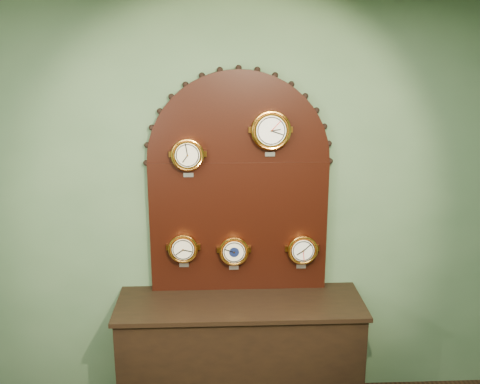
{
  "coord_description": "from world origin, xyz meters",
  "views": [
    {
      "loc": [
        -0.15,
        -1.15,
        2.52
      ],
      "look_at": [
        0.0,
        2.25,
        1.58
      ],
      "focal_mm": 41.89,
      "sensor_mm": 36.0,
      "label": 1
    }
  ],
  "objects_px": {
    "shop_counter": "(240,359)",
    "display_board": "(239,177)",
    "roman_clock": "(188,154)",
    "barometer": "(234,250)",
    "tide_clock": "(302,249)",
    "arabic_clock": "(271,130)",
    "hygrometer": "(183,248)"
  },
  "relations": [
    {
      "from": "shop_counter",
      "to": "display_board",
      "type": "relative_size",
      "value": 1.05
    },
    {
      "from": "display_board",
      "to": "hygrometer",
      "type": "relative_size",
      "value": 6.1
    },
    {
      "from": "display_board",
      "to": "tide_clock",
      "type": "height_order",
      "value": "display_board"
    },
    {
      "from": "hygrometer",
      "to": "barometer",
      "type": "distance_m",
      "value": 0.34
    },
    {
      "from": "hygrometer",
      "to": "barometer",
      "type": "relative_size",
      "value": 0.99
    },
    {
      "from": "shop_counter",
      "to": "barometer",
      "type": "bearing_deg",
      "value": 102.88
    },
    {
      "from": "arabic_clock",
      "to": "barometer",
      "type": "relative_size",
      "value": 1.21
    },
    {
      "from": "arabic_clock",
      "to": "barometer",
      "type": "bearing_deg",
      "value": 179.71
    },
    {
      "from": "barometer",
      "to": "tide_clock",
      "type": "xyz_separation_m",
      "value": [
        0.47,
        0.0,
        0.0
      ]
    },
    {
      "from": "roman_clock",
      "to": "arabic_clock",
      "type": "xyz_separation_m",
      "value": [
        0.53,
        -0.0,
        0.15
      ]
    },
    {
      "from": "shop_counter",
      "to": "arabic_clock",
      "type": "distance_m",
      "value": 1.57
    },
    {
      "from": "arabic_clock",
      "to": "hygrometer",
      "type": "bearing_deg",
      "value": 179.86
    },
    {
      "from": "shop_counter",
      "to": "hygrometer",
      "type": "bearing_deg",
      "value": 157.73
    },
    {
      "from": "barometer",
      "to": "tide_clock",
      "type": "height_order",
      "value": "tide_clock"
    },
    {
      "from": "shop_counter",
      "to": "tide_clock",
      "type": "relative_size",
      "value": 6.27
    },
    {
      "from": "shop_counter",
      "to": "tide_clock",
      "type": "distance_m",
      "value": 0.86
    },
    {
      "from": "display_board",
      "to": "roman_clock",
      "type": "xyz_separation_m",
      "value": [
        -0.33,
        -0.07,
        0.17
      ]
    },
    {
      "from": "arabic_clock",
      "to": "roman_clock",
      "type": "bearing_deg",
      "value": 179.88
    },
    {
      "from": "shop_counter",
      "to": "hygrometer",
      "type": "distance_m",
      "value": 0.86
    },
    {
      "from": "shop_counter",
      "to": "arabic_clock",
      "type": "bearing_deg",
      "value": 36.94
    },
    {
      "from": "hygrometer",
      "to": "shop_counter",
      "type": "bearing_deg",
      "value": -22.27
    },
    {
      "from": "barometer",
      "to": "roman_clock",
      "type": "bearing_deg",
      "value": -179.98
    },
    {
      "from": "roman_clock",
      "to": "barometer",
      "type": "distance_m",
      "value": 0.73
    },
    {
      "from": "roman_clock",
      "to": "arabic_clock",
      "type": "relative_size",
      "value": 0.86
    },
    {
      "from": "barometer",
      "to": "shop_counter",
      "type": "bearing_deg",
      "value": -77.12
    },
    {
      "from": "shop_counter",
      "to": "roman_clock",
      "type": "bearing_deg",
      "value": 155.05
    },
    {
      "from": "roman_clock",
      "to": "barometer",
      "type": "height_order",
      "value": "roman_clock"
    },
    {
      "from": "display_board",
      "to": "barometer",
      "type": "xyz_separation_m",
      "value": [
        -0.04,
        -0.07,
        -0.49
      ]
    },
    {
      "from": "arabic_clock",
      "to": "hygrometer",
      "type": "xyz_separation_m",
      "value": [
        -0.58,
        0.0,
        -0.79
      ]
    },
    {
      "from": "display_board",
      "to": "arabic_clock",
      "type": "xyz_separation_m",
      "value": [
        0.2,
        -0.07,
        0.33
      ]
    },
    {
      "from": "roman_clock",
      "to": "tide_clock",
      "type": "bearing_deg",
      "value": 0.02
    },
    {
      "from": "roman_clock",
      "to": "hygrometer",
      "type": "height_order",
      "value": "roman_clock"
    }
  ]
}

